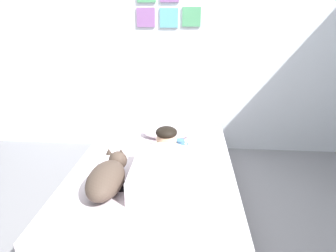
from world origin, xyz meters
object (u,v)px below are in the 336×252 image
Objects in this scene: bed at (154,183)px; coffee_cup at (180,143)px; cell_phone at (122,186)px; pillow at (167,132)px; person_lying at (163,162)px; dog at (108,177)px.

coffee_cup is (0.21, 0.38, 0.22)m from bed.
bed is 16.06× the size of coffee_cup.
pillow is at bearing 75.10° from cell_phone.
person_lying is 0.37m from cell_phone.
person_lying is at bearing 36.16° from cell_phone.
dog reaches higher than bed.
person_lying is 0.46m from dog.
dog reaches higher than coffee_cup.
dog is (-0.35, -1.02, 0.05)m from pillow.
bed is 2.18× the size of person_lying.
coffee_cup is (0.51, 0.78, -0.07)m from dog.
cell_phone is at bearing -119.22° from bed.
pillow is at bearing 84.22° from bed.
bed is 14.34× the size of cell_phone.
bed is 0.56m from dog.
person_lying reaches higher than coffee_cup.
person_lying is 0.54m from coffee_cup.
cell_phone is at bearing -119.16° from coffee_cup.
pillow reaches higher than cell_phone.
coffee_cup is at bearing 56.93° from dog.
person_lying reaches higher than bed.
person_lying is 6.57× the size of cell_phone.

